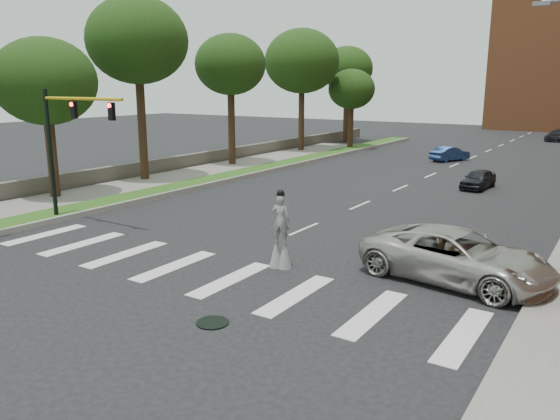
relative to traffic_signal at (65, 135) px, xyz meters
The scene contains 18 objects.
ground_plane 11.04m from the traffic_signal, 17.05° to the right, with size 160.00×160.00×0.00m, color black.
grass_median 17.56m from the traffic_signal, 95.77° to the left, with size 2.00×60.00×0.25m, color #254F16.
median_curb 17.48m from the traffic_signal, 92.25° to the left, with size 0.20×60.00×0.28m, color #969691.
sidewalk_left 9.37m from the traffic_signal, 123.98° to the left, with size 4.00×60.00×0.18m, color slate.
stone_wall 20.64m from the traffic_signal, 110.80° to the left, with size 0.50×56.00×1.10m, color #545048.
manhole 14.33m from the traffic_signal, 21.36° to the right, with size 0.90×0.90×0.04m, color black.
traffic_signal is the anchor object (origin of this frame).
stilt_performer 12.16m from the traffic_signal, ahead, with size 0.83×0.59×2.85m.
suv_crossing 17.83m from the traffic_signal, ahead, with size 2.88×6.25×1.74m, color #B8B5AE.
car_near 24.27m from the traffic_signal, 54.61° to the left, with size 1.44×3.58×1.22m, color black.
car_mid 32.78m from the traffic_signal, 74.51° to the left, with size 1.31×3.76×1.24m, color navy.
car_far 57.16m from the traffic_signal, 75.53° to the left, with size 1.80×4.42×1.28m, color black.
tree_1 6.72m from the traffic_signal, 151.61° to the left, with size 5.59×5.59×8.95m.
tree_2 12.56m from the traffic_signal, 119.79° to the left, with size 6.54×6.54×11.97m.
tree_3 19.97m from the traffic_signal, 105.30° to the left, with size 5.53×5.53×10.28m.
tree_4 31.04m from the traffic_signal, 100.26° to the left, with size 7.09×7.09×11.59m.
tree_5 41.09m from the traffic_signal, 98.13° to the left, with size 5.72×5.72×10.56m.
tree_6 35.03m from the traffic_signal, 94.01° to the left, with size 4.65×4.65×7.95m.
Camera 1 is at (12.14, -12.63, 6.40)m, focal length 35.00 mm.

